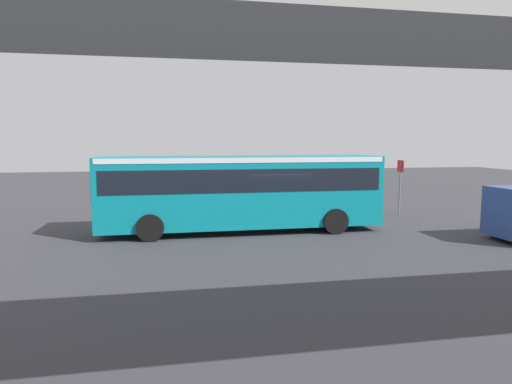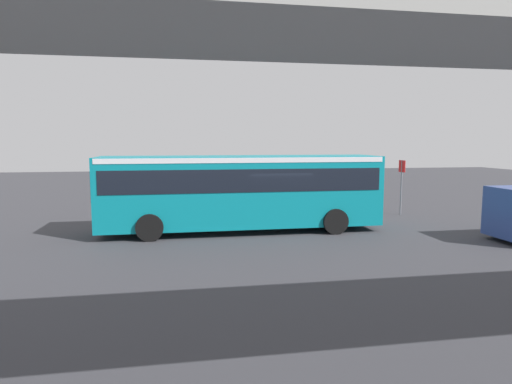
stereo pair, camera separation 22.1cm
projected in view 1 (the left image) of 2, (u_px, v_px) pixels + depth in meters
ground at (275, 230)px, 18.59m from camera, size 80.00×80.00×0.00m
city_bus at (241, 187)px, 18.24m from camera, size 11.54×2.85×3.15m
pedestrian at (247, 197)px, 22.63m from camera, size 0.38×0.38×1.79m
traffic_sign at (400, 178)px, 22.44m from camera, size 0.08×0.60×2.80m
lane_dash_leftmost at (336, 215)px, 22.55m from camera, size 2.00×0.20×0.01m
lane_dash_left at (260, 217)px, 21.81m from camera, size 2.00×0.20×0.01m
lane_dash_centre at (179, 220)px, 21.08m from camera, size 2.00×0.20×0.01m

